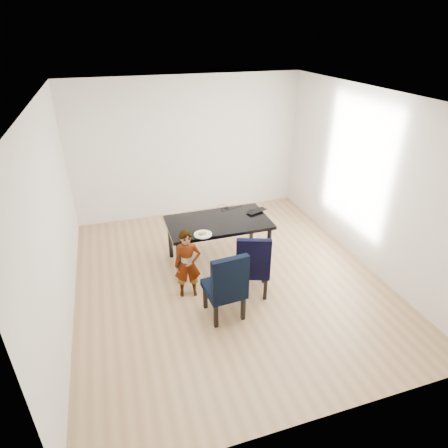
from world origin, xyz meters
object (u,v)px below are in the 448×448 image
object	(u,v)px
chair_left	(224,283)
chair_right	(252,262)
dining_table	(218,242)
laptop	(255,210)
plate	(203,234)
child	(188,264)

from	to	relation	value
chair_left	chair_right	xyz separation A→B (m)	(0.54, 0.36, -0.01)
dining_table	laptop	xyz separation A→B (m)	(0.68, 0.17, 0.39)
chair_right	plate	distance (m)	0.83
child	chair_left	bearing A→B (deg)	-47.53
plate	laptop	bearing A→B (deg)	26.94
chair_left	chair_right	size ratio (longest dim) A/B	1.03
dining_table	chair_left	distance (m)	1.28
chair_left	plate	world-z (taller)	chair_left
child	plate	size ratio (longest dim) A/B	3.89
chair_right	plate	world-z (taller)	chair_right
chair_left	plate	size ratio (longest dim) A/B	3.80
dining_table	child	bearing A→B (deg)	-133.59
child	laptop	size ratio (longest dim) A/B	2.93
dining_table	plate	distance (m)	0.62
dining_table	child	distance (m)	0.96
chair_left	laptop	world-z (taller)	chair_left
laptop	child	bearing A→B (deg)	14.68
dining_table	plate	xyz separation A→B (m)	(-0.34, -0.35, 0.38)
chair_left	laptop	xyz separation A→B (m)	(0.98, 1.41, 0.26)
chair_left	chair_right	distance (m)	0.65
dining_table	chair_left	world-z (taller)	chair_left
chair_right	laptop	size ratio (longest dim) A/B	2.78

